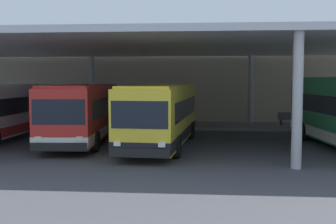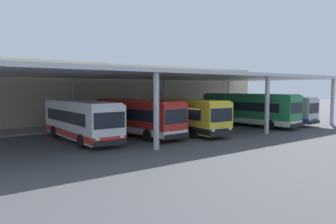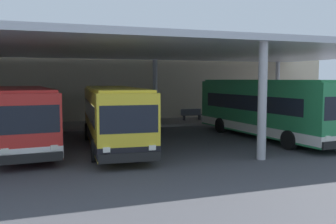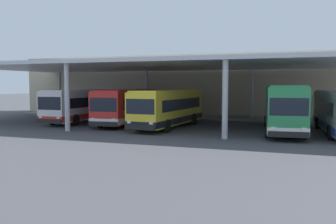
# 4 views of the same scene
# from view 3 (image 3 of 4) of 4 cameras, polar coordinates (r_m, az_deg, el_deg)

# --- Properties ---
(ground_plane) EXTENTS (200.00, 200.00, 0.00)m
(ground_plane) POSITION_cam_3_polar(r_m,az_deg,el_deg) (17.23, -8.22, -7.03)
(ground_plane) COLOR #47474C
(platform_kerb) EXTENTS (42.00, 4.50, 0.18)m
(platform_kerb) POSITION_cam_3_polar(r_m,az_deg,el_deg) (28.69, -12.77, -2.05)
(platform_kerb) COLOR gray
(platform_kerb) RESTS_ON ground
(station_building_facade) EXTENTS (48.00, 1.60, 7.19)m
(station_building_facade) POSITION_cam_3_polar(r_m,az_deg,el_deg) (31.70, -13.58, 4.95)
(station_building_facade) COLOR #C1B293
(station_building_facade) RESTS_ON ground
(canopy_shelter) EXTENTS (40.00, 17.00, 5.55)m
(canopy_shelter) POSITION_cam_3_polar(r_m,az_deg,el_deg) (22.34, -11.17, 9.39)
(canopy_shelter) COLOR silver
(canopy_shelter) RESTS_ON ground
(bus_second_bay) EXTENTS (3.26, 10.68, 3.17)m
(bus_second_bay) POSITION_cam_3_polar(r_m,az_deg,el_deg) (20.38, -21.39, -0.74)
(bus_second_bay) COLOR red
(bus_second_bay) RESTS_ON ground
(bus_middle_bay) EXTENTS (3.28, 10.68, 3.17)m
(bus_middle_bay) POSITION_cam_3_polar(r_m,az_deg,el_deg) (19.53, -8.41, -0.68)
(bus_middle_bay) COLOR yellow
(bus_middle_bay) RESTS_ON ground
(bus_far_bay) EXTENTS (3.41, 11.49, 3.57)m
(bus_far_bay) POSITION_cam_3_polar(r_m,az_deg,el_deg) (23.14, 14.80, 0.57)
(bus_far_bay) COLOR #28844C
(bus_far_bay) RESTS_ON ground
(bus_departing) EXTENTS (3.24, 10.68, 3.17)m
(bus_departing) POSITION_cam_3_polar(r_m,az_deg,el_deg) (25.59, 22.32, 0.36)
(bus_departing) COLOR #B7B7BC
(bus_departing) RESTS_ON ground
(bench_waiting) EXTENTS (1.80, 0.45, 0.92)m
(bench_waiting) POSITION_cam_3_polar(r_m,az_deg,el_deg) (30.95, 3.66, -0.36)
(bench_waiting) COLOR #4C515B
(bench_waiting) RESTS_ON platform_kerb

